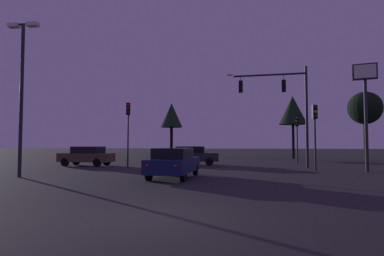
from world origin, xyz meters
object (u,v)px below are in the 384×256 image
(traffic_light_corner_right, at_px, (315,124))
(store_sign_illuminated, at_px, (365,92))
(car_nearside_lane, at_px, (174,162))
(car_crossing_left, at_px, (192,155))
(traffic_light_corner_left, at_px, (297,130))
(tree_behind_sign, at_px, (293,110))
(parking_lot_lamp_post, at_px, (22,79))
(traffic_signal_mast_arm, at_px, (284,99))
(tree_center_horizon, at_px, (365,109))
(tree_left_far, at_px, (172,116))
(traffic_light_median, at_px, (128,122))
(car_crossing_right, at_px, (87,156))

(traffic_light_corner_right, relative_size, store_sign_illuminated, 0.63)
(car_nearside_lane, xyz_separation_m, car_crossing_left, (-0.59, 9.89, -0.00))
(traffic_light_corner_left, bearing_deg, traffic_light_corner_right, -91.36)
(traffic_light_corner_left, distance_m, tree_behind_sign, 9.98)
(parking_lot_lamp_post, relative_size, store_sign_illuminated, 1.21)
(store_sign_illuminated, bearing_deg, traffic_signal_mast_arm, 147.87)
(tree_center_horizon, bearing_deg, car_nearside_lane, -129.01)
(traffic_light_corner_right, height_order, tree_left_far, tree_left_far)
(traffic_light_median, bearing_deg, traffic_signal_mast_arm, 7.95)
(store_sign_illuminated, bearing_deg, car_crossing_right, 172.82)
(car_crossing_left, xyz_separation_m, car_crossing_right, (-8.04, -2.21, -0.00))
(traffic_signal_mast_arm, relative_size, traffic_light_median, 1.55)
(parking_lot_lamp_post, bearing_deg, car_crossing_left, 55.22)
(car_crossing_left, bearing_deg, tree_left_far, 106.76)
(traffic_light_corner_right, relative_size, tree_center_horizon, 0.57)
(traffic_light_median, bearing_deg, tree_behind_sign, 48.06)
(car_crossing_right, bearing_deg, car_nearside_lane, -41.65)
(tree_left_far, bearing_deg, car_nearside_lane, -77.39)
(traffic_signal_mast_arm, relative_size, traffic_light_corner_left, 1.77)
(traffic_signal_mast_arm, distance_m, tree_left_far, 26.51)
(tree_behind_sign, distance_m, tree_left_far, 18.45)
(car_crossing_left, bearing_deg, tree_behind_sign, 51.15)
(traffic_light_median, bearing_deg, traffic_light_corner_left, 25.86)
(car_crossing_left, height_order, car_crossing_right, same)
(traffic_light_corner_left, height_order, parking_lot_lamp_post, parking_lot_lamp_post)
(traffic_light_corner_left, distance_m, traffic_light_corner_right, 7.47)
(car_crossing_left, bearing_deg, traffic_light_corner_left, 18.25)
(car_crossing_left, xyz_separation_m, parking_lot_lamp_post, (-7.43, -10.70, 4.35))
(traffic_light_median, height_order, car_crossing_left, traffic_light_median)
(parking_lot_lamp_post, height_order, store_sign_illuminated, parking_lot_lamp_post)
(car_crossing_left, height_order, tree_left_far, tree_left_far)
(traffic_light_corner_right, height_order, tree_center_horizon, tree_center_horizon)
(car_crossing_left, relative_size, tree_center_horizon, 0.60)
(car_nearside_lane, bearing_deg, traffic_signal_mast_arm, 50.96)
(tree_center_horizon, bearing_deg, tree_behind_sign, 166.77)
(tree_left_far, bearing_deg, tree_behind_sign, -27.58)
(car_crossing_right, height_order, tree_behind_sign, tree_behind_sign)
(car_crossing_right, distance_m, parking_lot_lamp_post, 9.56)
(traffic_light_corner_right, bearing_deg, car_crossing_right, 172.02)
(traffic_signal_mast_arm, height_order, traffic_light_median, traffic_signal_mast_arm)
(parking_lot_lamp_post, relative_size, tree_behind_sign, 1.11)
(tree_behind_sign, height_order, tree_center_horizon, tree_center_horizon)
(traffic_light_corner_right, bearing_deg, tree_behind_sign, 85.39)
(store_sign_illuminated, bearing_deg, tree_behind_sign, 95.46)
(traffic_light_corner_left, relative_size, store_sign_illuminated, 0.62)
(traffic_light_corner_left, relative_size, traffic_light_median, 0.87)
(car_crossing_left, distance_m, tree_left_far, 22.53)
(tree_left_far, bearing_deg, tree_center_horizon, -23.46)
(traffic_signal_mast_arm, distance_m, tree_behind_sign, 14.59)
(traffic_light_corner_left, distance_m, traffic_light_median, 14.53)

